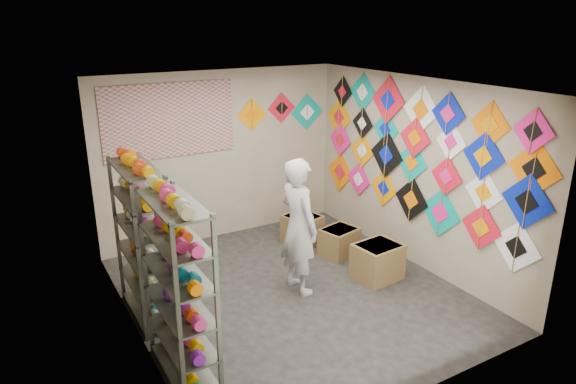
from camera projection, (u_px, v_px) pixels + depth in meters
ground at (293, 293)px, 6.78m from camera, size 4.50×4.50×0.00m
room_walls at (293, 173)px, 6.24m from camera, size 4.50×4.50×4.50m
shelf_rack_front at (179, 292)px, 4.93m from camera, size 0.40×1.10×1.90m
shelf_rack_back at (143, 243)px, 5.99m from camera, size 0.40×1.10×1.90m
string_spools at (158, 257)px, 5.43m from camera, size 0.12×2.36×0.12m
kite_wall_display at (415, 155)px, 7.19m from camera, size 0.06×4.34×2.09m
back_wall_kites at (284, 112)px, 8.52m from camera, size 1.63×0.02×0.69m
poster at (170, 121)px, 7.57m from camera, size 2.00×0.01×1.10m
shopkeeper at (299, 226)px, 6.58m from camera, size 0.72×0.53×1.81m
carton_a at (377, 261)px, 7.08m from camera, size 0.65×0.56×0.50m
carton_b at (339, 242)px, 7.78m from camera, size 0.61×0.54×0.43m
carton_c at (302, 229)px, 8.19m from camera, size 0.61×0.64×0.47m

